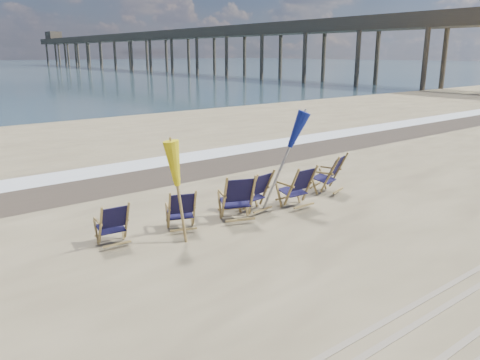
{
  "coord_description": "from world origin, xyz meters",
  "views": [
    {
      "loc": [
        -5.94,
        -5.42,
        3.54
      ],
      "look_at": [
        0.0,
        2.2,
        0.9
      ],
      "focal_mm": 35.0,
      "sensor_mm": 36.0,
      "label": 1
    }
  ],
  "objects": [
    {
      "name": "beach_chair_2",
      "position": [
        0.14,
        1.95,
        0.55
      ],
      "size": [
        0.94,
        0.99,
        1.1
      ],
      "primitive_type": null,
      "rotation": [
        0.0,
        0.0,
        2.77
      ],
      "color": "#141133",
      "rests_on": "ground"
    },
    {
      "name": "beach_chair_0",
      "position": [
        -2.52,
        2.45,
        0.45
      ],
      "size": [
        0.63,
        0.69,
        0.89
      ],
      "primitive_type": null,
      "rotation": [
        0.0,
        0.0,
        3.04
      ],
      "color": "#141133",
      "rests_on": "ground"
    },
    {
      "name": "fishing_pier",
      "position": [
        38.0,
        74.0,
        4.65
      ],
      "size": [
        4.4,
        140.0,
        9.3
      ],
      "primitive_type": null,
      "color": "brown",
      "rests_on": "ground"
    },
    {
      "name": "tire_tracks",
      "position": [
        0.0,
        -2.8,
        0.01
      ],
      "size": [
        80.0,
        1.3,
        0.01
      ],
      "primitive_type": null,
      "color": "gray",
      "rests_on": "ground"
    },
    {
      "name": "beach_chair_1",
      "position": [
        -1.13,
        2.25,
        0.46
      ],
      "size": [
        0.78,
        0.83,
        0.92
      ],
      "primitive_type": null,
      "rotation": [
        0.0,
        0.0,
        2.78
      ],
      "color": "#141133",
      "rests_on": "ground"
    },
    {
      "name": "beach_chair_3",
      "position": [
        0.9,
        2.34,
        0.5
      ],
      "size": [
        0.74,
        0.81,
        1.01
      ],
      "primitive_type": null,
      "rotation": [
        0.0,
        0.0,
        3.29
      ],
      "color": "#141133",
      "rests_on": "ground"
    },
    {
      "name": "umbrella_blue",
      "position": [
        1.24,
        2.22,
        1.86
      ],
      "size": [
        0.3,
        0.3,
        2.4
      ],
      "color": "#A5A5AD",
      "rests_on": "ground"
    },
    {
      "name": "wet_sand_strip",
      "position": [
        0.0,
        6.8,
        0.0
      ],
      "size": [
        200.0,
        2.6,
        0.0
      ],
      "primitive_type": "cube",
      "color": "#42362A",
      "rests_on": "ground"
    },
    {
      "name": "surf_foam",
      "position": [
        0.0,
        8.3,
        0.0
      ],
      "size": [
        200.0,
        1.4,
        0.01
      ],
      "primitive_type": "cube",
      "color": "silver",
      "rests_on": "ground"
    },
    {
      "name": "beach_chair_5",
      "position": [
        3.38,
        2.34,
        0.53
      ],
      "size": [
        0.9,
        0.95,
        1.07
      ],
      "primitive_type": null,
      "rotation": [
        0.0,
        0.0,
        3.48
      ],
      "color": "#141133",
      "rests_on": "ground"
    },
    {
      "name": "beach_chair_4",
      "position": [
        1.87,
        1.92,
        0.53
      ],
      "size": [
        0.69,
        0.77,
        1.05
      ],
      "primitive_type": null,
      "rotation": [
        0.0,
        0.0,
        3.13
      ],
      "color": "#141133",
      "rests_on": "ground"
    },
    {
      "name": "umbrella_yellow",
      "position": [
        -1.68,
        1.9,
        1.46
      ],
      "size": [
        0.3,
        0.3,
        1.98
      ],
      "color": "#A48549",
      "rests_on": "ground"
    }
  ]
}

